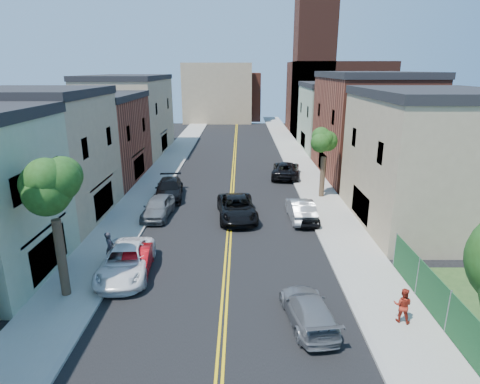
{
  "coord_description": "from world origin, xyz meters",
  "views": [
    {
      "loc": [
        0.79,
        -3.51,
        10.9
      ],
      "look_at": [
        0.74,
        25.2,
        2.0
      ],
      "focal_mm": 29.89,
      "sensor_mm": 36.0,
      "label": 1
    }
  ],
  "objects_px": {
    "black_car_right": "(304,213)",
    "pedestrian_right": "(403,305)",
    "grey_car_left": "(158,207)",
    "black_suv_lane": "(237,208)",
    "white_pickup": "(126,262)",
    "pedestrian_left": "(110,248)",
    "red_sedan": "(137,261)",
    "grey_car_right": "(308,310)",
    "black_car_left": "(169,189)",
    "dark_car_right_far": "(286,170)",
    "silver_car_right": "(301,209)"
  },
  "relations": [
    {
      "from": "white_pickup",
      "to": "pedestrian_left",
      "type": "xyz_separation_m",
      "value": [
        -1.2,
        1.09,
        0.32
      ]
    },
    {
      "from": "white_pickup",
      "to": "black_suv_lane",
      "type": "bearing_deg",
      "value": 51.35
    },
    {
      "from": "grey_car_left",
      "to": "dark_car_right_far",
      "type": "bearing_deg",
      "value": 50.79
    },
    {
      "from": "pedestrian_right",
      "to": "dark_car_right_far",
      "type": "bearing_deg",
      "value": -59.87
    },
    {
      "from": "grey_car_right",
      "to": "dark_car_right_far",
      "type": "height_order",
      "value": "dark_car_right_far"
    },
    {
      "from": "silver_car_right",
      "to": "pedestrian_right",
      "type": "distance_m",
      "value": 13.19
    },
    {
      "from": "black_car_left",
      "to": "pedestrian_left",
      "type": "xyz_separation_m",
      "value": [
        -1.22,
        -12.6,
        0.28
      ]
    },
    {
      "from": "black_car_left",
      "to": "white_pickup",
      "type": "bearing_deg",
      "value": -95.87
    },
    {
      "from": "pedestrian_left",
      "to": "pedestrian_right",
      "type": "distance_m",
      "value": 15.64
    },
    {
      "from": "black_car_left",
      "to": "pedestrian_right",
      "type": "bearing_deg",
      "value": -59.37
    },
    {
      "from": "white_pickup",
      "to": "dark_car_right_far",
      "type": "relative_size",
      "value": 0.96
    },
    {
      "from": "black_suv_lane",
      "to": "pedestrian_left",
      "type": "xyz_separation_m",
      "value": [
        -7.2,
        -7.6,
        0.27
      ]
    },
    {
      "from": "red_sedan",
      "to": "grey_car_right",
      "type": "distance_m",
      "value": 9.95
    },
    {
      "from": "grey_car_right",
      "to": "red_sedan",
      "type": "bearing_deg",
      "value": -35.89
    },
    {
      "from": "white_pickup",
      "to": "grey_car_right",
      "type": "height_order",
      "value": "white_pickup"
    },
    {
      "from": "grey_car_left",
      "to": "black_car_left",
      "type": "distance_m",
      "value": 4.75
    },
    {
      "from": "black_car_left",
      "to": "black_suv_lane",
      "type": "xyz_separation_m",
      "value": [
        5.98,
        -5.0,
        0.01
      ]
    },
    {
      "from": "white_pickup",
      "to": "grey_car_right",
      "type": "bearing_deg",
      "value": -29.23
    },
    {
      "from": "white_pickup",
      "to": "dark_car_right_far",
      "type": "distance_m",
      "value": 23.45
    },
    {
      "from": "black_car_left",
      "to": "black_suv_lane",
      "type": "relative_size",
      "value": 0.94
    },
    {
      "from": "dark_car_right_far",
      "to": "white_pickup",
      "type": "bearing_deg",
      "value": 69.93
    },
    {
      "from": "grey_car_left",
      "to": "silver_car_right",
      "type": "bearing_deg",
      "value": 1.3
    },
    {
      "from": "pedestrian_left",
      "to": "pedestrian_right",
      "type": "xyz_separation_m",
      "value": [
        14.62,
        -5.56,
        -0.14
      ]
    },
    {
      "from": "red_sedan",
      "to": "white_pickup",
      "type": "height_order",
      "value": "white_pickup"
    },
    {
      "from": "black_car_right",
      "to": "pedestrian_right",
      "type": "relative_size",
      "value": 2.43
    },
    {
      "from": "pedestrian_right",
      "to": "pedestrian_left",
      "type": "bearing_deg",
      "value": 3.83
    },
    {
      "from": "white_pickup",
      "to": "pedestrian_left",
      "type": "height_order",
      "value": "pedestrian_left"
    },
    {
      "from": "grey_car_left",
      "to": "black_car_left",
      "type": "xyz_separation_m",
      "value": [
        0.02,
        4.75,
        0.02
      ]
    },
    {
      "from": "pedestrian_left",
      "to": "grey_car_right",
      "type": "bearing_deg",
      "value": -120.39
    },
    {
      "from": "red_sedan",
      "to": "black_suv_lane",
      "type": "height_order",
      "value": "black_suv_lane"
    },
    {
      "from": "black_car_right",
      "to": "dark_car_right_far",
      "type": "height_order",
      "value": "dark_car_right_far"
    },
    {
      "from": "grey_car_right",
      "to": "silver_car_right",
      "type": "height_order",
      "value": "silver_car_right"
    },
    {
      "from": "silver_car_right",
      "to": "dark_car_right_far",
      "type": "relative_size",
      "value": 0.82
    },
    {
      "from": "red_sedan",
      "to": "silver_car_right",
      "type": "distance_m",
      "value": 13.1
    },
    {
      "from": "silver_car_right",
      "to": "black_suv_lane",
      "type": "relative_size",
      "value": 0.81
    },
    {
      "from": "white_pickup",
      "to": "grey_car_left",
      "type": "relative_size",
      "value": 1.2
    },
    {
      "from": "pedestrian_right",
      "to": "grey_car_right",
      "type": "bearing_deg",
      "value": 23.32
    },
    {
      "from": "grey_car_left",
      "to": "black_car_right",
      "type": "bearing_deg",
      "value": -1.53
    },
    {
      "from": "grey_car_left",
      "to": "black_suv_lane",
      "type": "bearing_deg",
      "value": 1.49
    },
    {
      "from": "white_pickup",
      "to": "black_car_left",
      "type": "distance_m",
      "value": 13.69
    },
    {
      "from": "grey_car_left",
      "to": "pedestrian_left",
      "type": "height_order",
      "value": "pedestrian_left"
    },
    {
      "from": "pedestrian_left",
      "to": "black_car_right",
      "type": "bearing_deg",
      "value": -63.71
    },
    {
      "from": "red_sedan",
      "to": "grey_car_right",
      "type": "bearing_deg",
      "value": -32.43
    },
    {
      "from": "red_sedan",
      "to": "black_car_right",
      "type": "bearing_deg",
      "value": 31.65
    },
    {
      "from": "dark_car_right_far",
      "to": "grey_car_right",
      "type": "bearing_deg",
      "value": 94.03
    },
    {
      "from": "black_car_left",
      "to": "red_sedan",
      "type": "bearing_deg",
      "value": -93.6
    },
    {
      "from": "grey_car_right",
      "to": "dark_car_right_far",
      "type": "bearing_deg",
      "value": -101.57
    },
    {
      "from": "white_pickup",
      "to": "grey_car_left",
      "type": "distance_m",
      "value": 8.93
    },
    {
      "from": "black_car_left",
      "to": "pedestrian_right",
      "type": "height_order",
      "value": "pedestrian_right"
    },
    {
      "from": "grey_car_left",
      "to": "black_suv_lane",
      "type": "distance_m",
      "value": 6.01
    }
  ]
}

